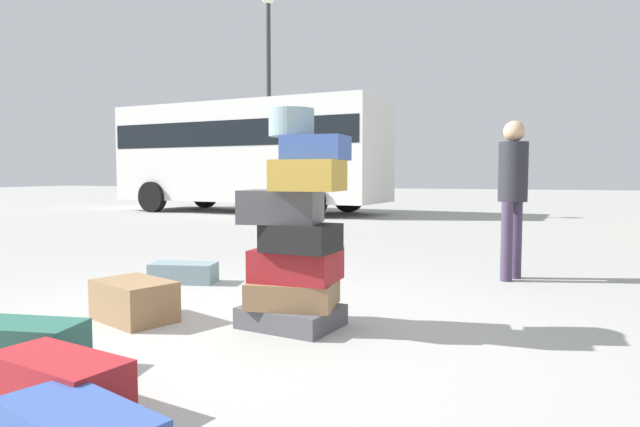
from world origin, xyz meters
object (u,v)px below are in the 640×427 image
at_px(suitcase_teal_left_side, 14,346).
at_px(person_bearded_onlooker, 513,185).
at_px(lamp_post, 269,69).
at_px(suitcase_maroon_behind_tower, 59,384).
at_px(suitcase_tower, 295,241).
at_px(suitcase_slate_foreground_near, 184,273).
at_px(parked_bus, 250,150).
at_px(suitcase_brown_foreground_far, 134,301).

distance_m(suitcase_teal_left_side, person_bearded_onlooker, 4.73).
bearing_deg(lamp_post, suitcase_maroon_behind_tower, -70.35).
xyz_separation_m(suitcase_tower, person_bearded_onlooker, (1.48, 2.48, 0.36)).
bearing_deg(suitcase_teal_left_side, person_bearded_onlooker, 45.68).
distance_m(suitcase_slate_foreground_near, person_bearded_onlooker, 3.56).
height_order(suitcase_slate_foreground_near, person_bearded_onlooker, person_bearded_onlooker).
bearing_deg(parked_bus, suitcase_maroon_behind_tower, -60.56).
distance_m(suitcase_teal_left_side, suitcase_maroon_behind_tower, 0.78).
xyz_separation_m(suitcase_maroon_behind_tower, lamp_post, (-4.09, 11.46, 3.73)).
height_order(suitcase_slate_foreground_near, parked_bus, parked_bus).
relative_size(suitcase_brown_foreground_far, parked_bus, 0.07).
height_order(suitcase_slate_foreground_near, lamp_post, lamp_post).
distance_m(suitcase_maroon_behind_tower, parked_bus, 13.93).
height_order(suitcase_brown_foreground_far, person_bearded_onlooker, person_bearded_onlooker).
bearing_deg(suitcase_tower, person_bearded_onlooker, 59.19).
height_order(person_bearded_onlooker, lamp_post, lamp_post).
relative_size(suitcase_brown_foreground_far, suitcase_maroon_behind_tower, 0.88).
xyz_separation_m(suitcase_tower, suitcase_brown_foreground_far, (-1.25, -0.20, -0.49)).
bearing_deg(suitcase_brown_foreground_far, lamp_post, 131.09).
bearing_deg(parked_bus, suitcase_teal_left_side, -62.70).
height_order(suitcase_maroon_behind_tower, lamp_post, lamp_post).
bearing_deg(suitcase_brown_foreground_far, suitcase_maroon_behind_tower, -41.65).
distance_m(suitcase_brown_foreground_far, suitcase_maroon_behind_tower, 1.65).
bearing_deg(suitcase_tower, suitcase_slate_foreground_near, 145.04).
distance_m(suitcase_slate_foreground_near, parked_bus, 10.84).
xyz_separation_m(suitcase_slate_foreground_near, lamp_post, (-2.90, 8.57, 3.76)).
bearing_deg(lamp_post, suitcase_slate_foreground_near, -71.32).
bearing_deg(suitcase_tower, parked_bus, 117.73).
bearing_deg(person_bearded_onlooker, parked_bus, -114.42).
relative_size(suitcase_slate_foreground_near, suitcase_teal_left_side, 0.85).
bearing_deg(suitcase_brown_foreground_far, suitcase_teal_left_side, -65.90).
distance_m(suitcase_brown_foreground_far, suitcase_teal_left_side, 1.11).
distance_m(suitcase_brown_foreground_far, parked_bus, 12.30).
relative_size(suitcase_brown_foreground_far, suitcase_teal_left_side, 0.80).
height_order(person_bearded_onlooker, parked_bus, parked_bus).
xyz_separation_m(suitcase_brown_foreground_far, suitcase_teal_left_side, (0.03, -1.11, -0.02)).
bearing_deg(suitcase_teal_left_side, suitcase_brown_foreground_far, 82.72).
bearing_deg(lamp_post, suitcase_tower, -64.71).
bearing_deg(suitcase_maroon_behind_tower, suitcase_brown_foreground_far, 128.14).
height_order(suitcase_teal_left_side, lamp_post, lamp_post).
bearing_deg(suitcase_maroon_behind_tower, suitcase_teal_left_side, 163.81).
bearing_deg(parked_bus, suitcase_tower, -55.38).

